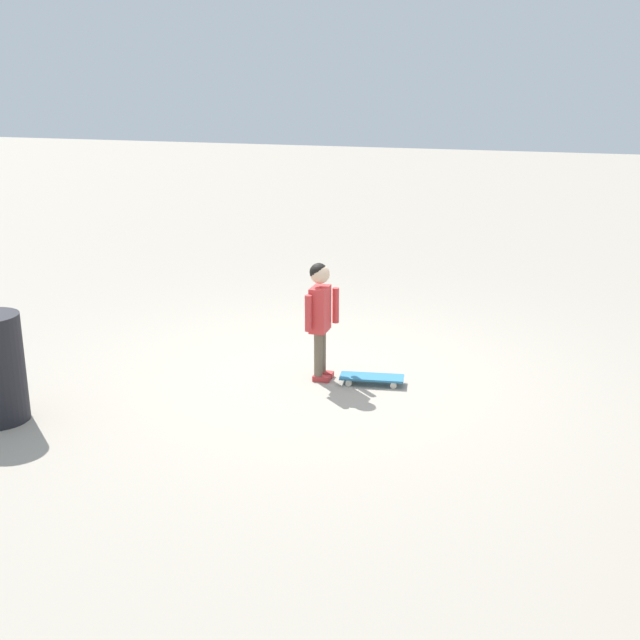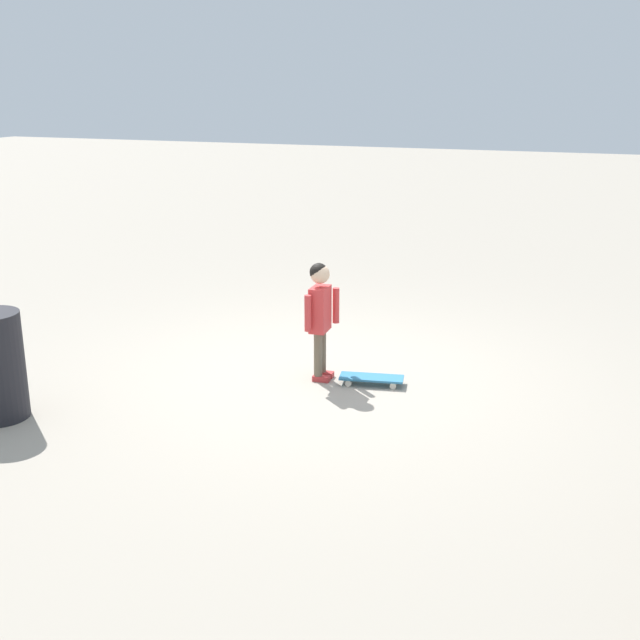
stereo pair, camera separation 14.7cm
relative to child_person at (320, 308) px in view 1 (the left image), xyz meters
name	(u,v)px [view 1 (the left image)]	position (x,y,z in m)	size (l,w,h in m)	color
ground_plane	(322,375)	(-0.10, -0.01, -0.66)	(50.00, 50.00, 0.00)	#9E9384
child_person	(320,308)	(0.00, 0.00, 0.00)	(0.38, 0.21, 1.06)	brown
skateboard	(372,378)	(-0.02, 0.47, -0.60)	(0.29, 0.59, 0.07)	teal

